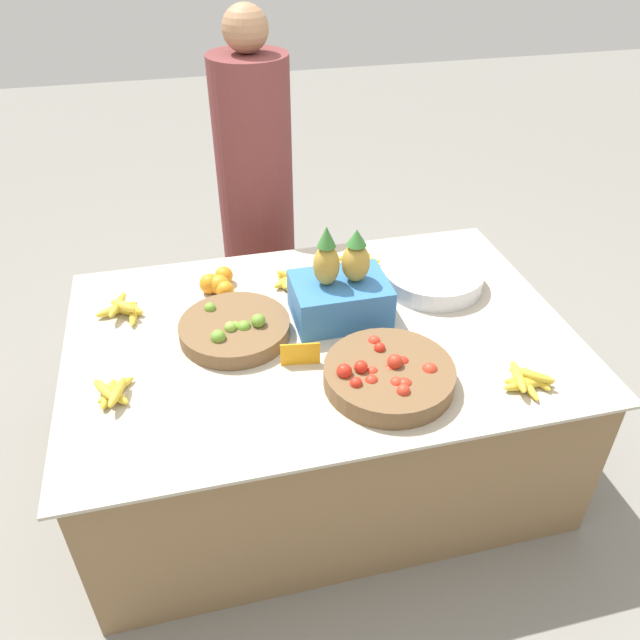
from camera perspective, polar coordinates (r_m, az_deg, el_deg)
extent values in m
plane|color=gray|center=(2.65, 0.00, -12.21)|extent=(12.00, 12.00, 0.00)
cube|color=olive|center=(2.42, 0.00, -7.24)|extent=(1.69, 1.15, 0.63)
cube|color=#BCB29E|center=(2.21, 0.00, -1.17)|extent=(1.76, 1.20, 0.01)
cylinder|color=brown|center=(2.19, -7.79, -0.82)|extent=(0.39, 0.39, 0.06)
sphere|color=#6BA333|center=(2.23, -9.81, -0.37)|extent=(0.05, 0.05, 0.05)
sphere|color=#6BA333|center=(2.15, -5.66, -0.07)|extent=(0.05, 0.05, 0.05)
sphere|color=#6BA333|center=(2.10, -9.29, -1.54)|extent=(0.05, 0.05, 0.05)
sphere|color=#6BA333|center=(2.26, -5.44, 0.84)|extent=(0.04, 0.04, 0.04)
sphere|color=#6BA333|center=(2.26, -10.01, 1.08)|extent=(0.04, 0.04, 0.04)
sphere|color=#89BC42|center=(2.19, -7.83, -0.85)|extent=(0.05, 0.05, 0.05)
sphere|color=#7AB238|center=(2.15, -9.95, -1.70)|extent=(0.04, 0.04, 0.04)
sphere|color=#7AB238|center=(2.18, -7.73, -0.69)|extent=(0.04, 0.04, 0.04)
sphere|color=#89BC42|center=(2.14, -8.20, -0.67)|extent=(0.04, 0.04, 0.04)
sphere|color=#6BA333|center=(2.15, -6.96, -0.65)|extent=(0.05, 0.05, 0.05)
sphere|color=#6BA333|center=(2.16, -8.98, -1.46)|extent=(0.04, 0.04, 0.04)
sphere|color=#6BA333|center=(2.17, -8.22, -0.76)|extent=(0.04, 0.04, 0.04)
sphere|color=#89BC42|center=(2.18, -7.11, -0.76)|extent=(0.05, 0.05, 0.05)
cylinder|color=brown|center=(1.99, 6.32, -5.06)|extent=(0.41, 0.41, 0.07)
sphere|color=red|center=(1.92, 2.27, -4.69)|extent=(0.05, 0.05, 0.05)
sphere|color=red|center=(1.88, 7.63, -6.44)|extent=(0.04, 0.04, 0.04)
sphere|color=red|center=(1.91, 3.66, -6.97)|extent=(0.05, 0.05, 0.05)
sphere|color=red|center=(1.96, 3.39, -5.33)|extent=(0.05, 0.05, 0.05)
sphere|color=red|center=(2.00, 7.56, -3.90)|extent=(0.04, 0.04, 0.04)
sphere|color=red|center=(1.99, 5.00, -5.00)|extent=(0.05, 0.05, 0.05)
sphere|color=red|center=(1.98, 9.98, -4.56)|extent=(0.05, 0.05, 0.05)
sphere|color=red|center=(1.99, 5.87, -4.59)|extent=(0.05, 0.05, 0.05)
sphere|color=red|center=(1.98, 6.36, -4.76)|extent=(0.05, 0.05, 0.05)
sphere|color=red|center=(2.03, 5.00, -4.14)|extent=(0.04, 0.04, 0.04)
sphere|color=red|center=(1.90, 3.31, -5.79)|extent=(0.04, 0.04, 0.04)
sphere|color=red|center=(1.92, 6.99, -5.79)|extent=(0.04, 0.04, 0.04)
sphere|color=red|center=(2.07, 4.97, -1.97)|extent=(0.04, 0.04, 0.04)
sphere|color=red|center=(1.95, 4.81, -4.78)|extent=(0.04, 0.04, 0.04)
sphere|color=red|center=(1.92, 4.72, -5.63)|extent=(0.04, 0.04, 0.04)
sphere|color=red|center=(1.97, 6.86, -3.80)|extent=(0.05, 0.05, 0.05)
sphere|color=red|center=(1.94, 3.76, -4.29)|extent=(0.04, 0.04, 0.04)
sphere|color=red|center=(2.03, 5.47, -2.56)|extent=(0.04, 0.04, 0.04)
sphere|color=red|center=(1.93, 7.73, -5.99)|extent=(0.05, 0.05, 0.05)
sphere|color=orange|center=(2.40, -8.66, 2.75)|extent=(0.07, 0.07, 0.07)
sphere|color=orange|center=(2.48, -8.78, 4.04)|extent=(0.07, 0.07, 0.07)
sphere|color=orange|center=(2.42, -9.21, 3.22)|extent=(0.08, 0.08, 0.08)
sphere|color=orange|center=(2.43, -10.07, 3.29)|extent=(0.08, 0.08, 0.08)
cylinder|color=silver|center=(2.48, 10.27, 3.86)|extent=(0.39, 0.39, 0.07)
cube|color=orange|center=(2.04, -1.82, -3.14)|extent=(0.13, 0.02, 0.08)
cube|color=#3370B7|center=(2.24, 1.82, 1.90)|extent=(0.34, 0.25, 0.15)
ellipsoid|color=#B28E38|center=(2.15, 0.58, 5.03)|extent=(0.09, 0.09, 0.15)
cone|color=#387A33|center=(2.10, 0.60, 7.66)|extent=(0.06, 0.06, 0.07)
ellipsoid|color=#B28E38|center=(2.18, 3.29, 5.26)|extent=(0.10, 0.10, 0.14)
cone|color=#387A33|center=(2.13, 3.38, 7.56)|extent=(0.07, 0.07, 0.06)
ellipsoid|color=gold|center=(2.45, -3.02, 3.42)|extent=(0.04, 0.12, 0.04)
ellipsoid|color=gold|center=(2.45, -2.59, 3.50)|extent=(0.12, 0.14, 0.03)
ellipsoid|color=gold|center=(2.49, -2.73, 3.90)|extent=(0.12, 0.08, 0.03)
ellipsoid|color=gold|center=(2.45, -2.76, 3.54)|extent=(0.15, 0.08, 0.03)
ellipsoid|color=gold|center=(2.46, -2.91, 3.57)|extent=(0.09, 0.12, 0.04)
ellipsoid|color=gold|center=(2.42, -2.51, 3.77)|extent=(0.10, 0.14, 0.03)
ellipsoid|color=gold|center=(2.45, -2.41, 4.09)|extent=(0.14, 0.11, 0.03)
ellipsoid|color=gold|center=(2.04, -18.75, -6.42)|extent=(0.06, 0.14, 0.03)
ellipsoid|color=gold|center=(2.04, -18.22, -6.53)|extent=(0.10, 0.11, 0.03)
ellipsoid|color=gold|center=(2.06, -18.14, -6.08)|extent=(0.12, 0.12, 0.03)
ellipsoid|color=gold|center=(2.01, -18.05, -6.29)|extent=(0.07, 0.14, 0.03)
ellipsoid|color=gold|center=(2.03, -19.14, -6.03)|extent=(0.09, 0.12, 0.03)
ellipsoid|color=gold|center=(2.08, 18.32, -5.55)|extent=(0.03, 0.16, 0.03)
ellipsoid|color=gold|center=(2.11, 19.14, -5.11)|extent=(0.06, 0.13, 0.03)
ellipsoid|color=gold|center=(2.08, 18.57, -5.38)|extent=(0.16, 0.07, 0.03)
ellipsoid|color=gold|center=(2.09, 18.48, -5.39)|extent=(0.11, 0.10, 0.03)
ellipsoid|color=gold|center=(2.07, 18.19, -5.63)|extent=(0.14, 0.04, 0.03)
ellipsoid|color=gold|center=(2.08, 18.81, -4.81)|extent=(0.13, 0.11, 0.03)
ellipsoid|color=gold|center=(2.06, 17.67, -4.94)|extent=(0.06, 0.15, 0.03)
ellipsoid|color=gold|center=(2.41, -18.07, 0.93)|extent=(0.16, 0.08, 0.03)
ellipsoid|color=gold|center=(2.37, -16.69, 0.50)|extent=(0.04, 0.15, 0.03)
ellipsoid|color=gold|center=(2.39, -17.15, 0.88)|extent=(0.13, 0.09, 0.04)
ellipsoid|color=gold|center=(2.37, -17.56, 1.23)|extent=(0.11, 0.10, 0.04)
ellipsoid|color=gold|center=(2.39, -18.02, 1.33)|extent=(0.08, 0.16, 0.03)
ellipsoid|color=gold|center=(2.63, 3.53, 5.95)|extent=(0.04, 0.14, 0.03)
ellipsoid|color=gold|center=(2.59, 3.37, 5.38)|extent=(0.14, 0.08, 0.03)
ellipsoid|color=gold|center=(2.56, 3.19, 4.93)|extent=(0.13, 0.07, 0.03)
ellipsoid|color=gold|center=(2.60, 3.90, 5.54)|extent=(0.15, 0.10, 0.03)
ellipsoid|color=gold|center=(2.57, 2.90, 5.56)|extent=(0.05, 0.15, 0.03)
ellipsoid|color=gold|center=(2.58, 3.02, 5.80)|extent=(0.16, 0.03, 0.03)
cylinder|color=brown|center=(3.05, -5.82, 10.58)|extent=(0.35, 0.35, 1.35)
sphere|color=#A87A56|center=(2.81, -6.85, 24.97)|extent=(0.19, 0.19, 0.19)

